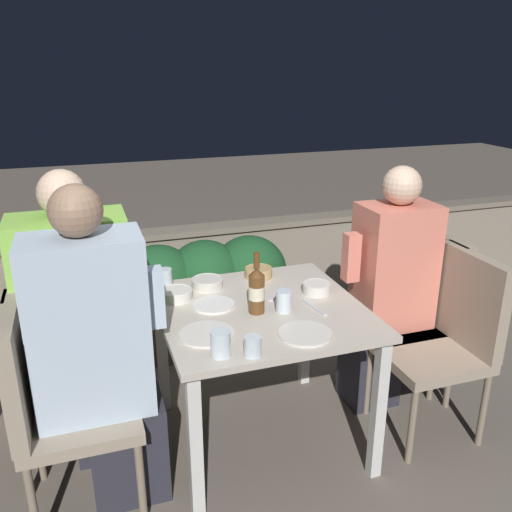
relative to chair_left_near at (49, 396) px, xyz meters
name	(u,v)px	position (x,y,z in m)	size (l,w,h in m)	color
ground_plane	(260,437)	(0.91, 0.15, -0.53)	(16.00, 16.00, 0.00)	#665B51
parapet_wall	(193,271)	(0.91, 1.63, -0.20)	(9.00, 0.18, 0.65)	gray
dining_table	(261,326)	(0.91, 0.15, 0.08)	(0.90, 0.88, 0.70)	#BCB2A3
planter_hedge	(206,289)	(0.88, 1.13, -0.14)	(1.05, 0.47, 0.71)	brown
chair_left_near	(49,396)	(0.00, 0.00, 0.00)	(0.46, 0.45, 0.90)	gray
person_blue_shirt	(100,355)	(0.20, 0.00, 0.14)	(0.50, 0.26, 1.34)	#282833
chair_left_far	(39,358)	(-0.05, 0.31, 0.00)	(0.46, 0.45, 0.90)	gray
person_green_blouse	(85,323)	(0.15, 0.31, 0.14)	(0.52, 0.26, 1.34)	#282833
chair_right_near	(449,329)	(1.80, -0.03, 0.00)	(0.46, 0.45, 0.90)	gray
chair_right_far	(419,303)	(1.84, 0.27, 0.00)	(0.46, 0.45, 0.90)	gray
person_coral_top	(387,289)	(1.63, 0.27, 0.11)	(0.47, 0.26, 1.27)	#282833
beer_bottle	(257,290)	(0.87, 0.10, 0.28)	(0.07, 0.07, 0.28)	brown
plate_0	(207,334)	(0.62, -0.03, 0.18)	(0.22, 0.22, 0.01)	silver
plate_1	(214,305)	(0.71, 0.23, 0.18)	(0.19, 0.19, 0.01)	white
plate_2	(305,334)	(0.99, -0.15, 0.18)	(0.22, 0.22, 0.01)	silver
bowl_0	(176,293)	(0.57, 0.36, 0.20)	(0.15, 0.15, 0.05)	silver
bowl_1	(258,272)	(1.01, 0.49, 0.20)	(0.14, 0.14, 0.05)	tan
bowl_2	(207,282)	(0.74, 0.44, 0.20)	(0.15, 0.15, 0.05)	beige
bowl_3	(316,287)	(1.21, 0.21, 0.20)	(0.13, 0.13, 0.05)	silver
glass_cup_0	(253,346)	(0.74, -0.24, 0.21)	(0.07, 0.07, 0.08)	silver
glass_cup_1	(221,343)	(0.63, -0.20, 0.22)	(0.08, 0.08, 0.10)	silver
glass_cup_2	(166,277)	(0.55, 0.54, 0.21)	(0.06, 0.06, 0.08)	silver
glass_cup_3	(284,301)	(0.99, 0.08, 0.22)	(0.07, 0.07, 0.10)	silver
fork_0	(315,308)	(1.13, 0.06, 0.17)	(0.04, 0.17, 0.01)	silver
fork_1	(277,294)	(1.03, 0.26, 0.17)	(0.13, 0.14, 0.01)	silver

